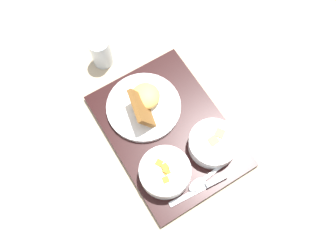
{
  "coord_description": "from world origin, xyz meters",
  "views": [
    {
      "loc": [
        -0.29,
        0.21,
        0.98
      ],
      "look_at": [
        0.0,
        0.0,
        0.05
      ],
      "focal_mm": 38.0,
      "sensor_mm": 36.0,
      "label": 1
    }
  ],
  "objects_px": {
    "glass_water": "(101,53)",
    "plate_main": "(144,105)",
    "bowl_salad": "(165,172)",
    "bowl_soup": "(213,143)",
    "spoon": "(203,180)",
    "knife": "(209,184)"
  },
  "relations": [
    {
      "from": "plate_main",
      "to": "spoon",
      "type": "distance_m",
      "value": 0.28
    },
    {
      "from": "bowl_soup",
      "to": "glass_water",
      "type": "xyz_separation_m",
      "value": [
        0.43,
        0.1,
        0.0
      ]
    },
    {
      "from": "bowl_soup",
      "to": "bowl_salad",
      "type": "bearing_deg",
      "value": 86.55
    },
    {
      "from": "bowl_soup",
      "to": "plate_main",
      "type": "height_order",
      "value": "plate_main"
    },
    {
      "from": "bowl_salad",
      "to": "bowl_soup",
      "type": "relative_size",
      "value": 1.02
    },
    {
      "from": "plate_main",
      "to": "glass_water",
      "type": "height_order",
      "value": "plate_main"
    },
    {
      "from": "knife",
      "to": "glass_water",
      "type": "relative_size",
      "value": 1.69
    },
    {
      "from": "glass_water",
      "to": "plate_main",
      "type": "bearing_deg",
      "value": -176.74
    },
    {
      "from": "bowl_soup",
      "to": "spoon",
      "type": "xyz_separation_m",
      "value": [
        -0.06,
        0.08,
        -0.02
      ]
    },
    {
      "from": "knife",
      "to": "plate_main",
      "type": "bearing_deg",
      "value": -79.02
    },
    {
      "from": "knife",
      "to": "spoon",
      "type": "height_order",
      "value": "knife"
    },
    {
      "from": "glass_water",
      "to": "bowl_soup",
      "type": "bearing_deg",
      "value": -166.7
    },
    {
      "from": "plate_main",
      "to": "spoon",
      "type": "xyz_separation_m",
      "value": [
        -0.28,
        -0.01,
        -0.01
      ]
    },
    {
      "from": "plate_main",
      "to": "glass_water",
      "type": "relative_size",
      "value": 2.13
    },
    {
      "from": "bowl_salad",
      "to": "plate_main",
      "type": "xyz_separation_m",
      "value": [
        0.2,
        -0.07,
        -0.01
      ]
    },
    {
      "from": "bowl_soup",
      "to": "plate_main",
      "type": "bearing_deg",
      "value": 22.71
    },
    {
      "from": "plate_main",
      "to": "spoon",
      "type": "bearing_deg",
      "value": -178.46
    },
    {
      "from": "bowl_salad",
      "to": "plate_main",
      "type": "relative_size",
      "value": 0.63
    },
    {
      "from": "bowl_salad",
      "to": "spoon",
      "type": "distance_m",
      "value": 0.11
    },
    {
      "from": "spoon",
      "to": "glass_water",
      "type": "xyz_separation_m",
      "value": [
        0.49,
        0.02,
        0.02
      ]
    },
    {
      "from": "bowl_soup",
      "to": "knife",
      "type": "relative_size",
      "value": 0.78
    },
    {
      "from": "plate_main",
      "to": "glass_water",
      "type": "distance_m",
      "value": 0.22
    }
  ]
}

